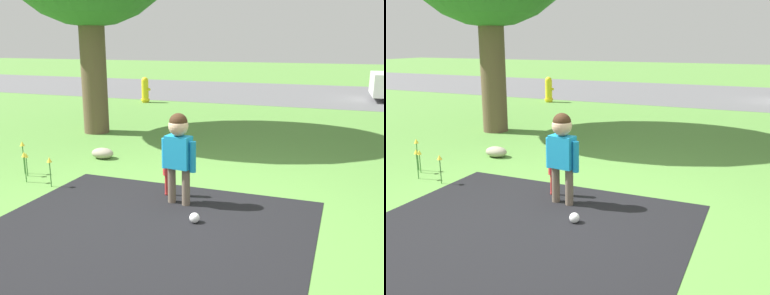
# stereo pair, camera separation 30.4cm
# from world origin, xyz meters

# --- Properties ---
(ground_plane) EXTENTS (60.00, 60.00, 0.00)m
(ground_plane) POSITION_xyz_m (0.00, 0.00, 0.00)
(ground_plane) COLOR #518438
(street_strip) EXTENTS (40.00, 6.00, 0.01)m
(street_strip) POSITION_xyz_m (0.00, 10.63, 0.00)
(street_strip) COLOR #59595B
(street_strip) RESTS_ON ground
(child) EXTENTS (0.39, 0.21, 0.96)m
(child) POSITION_xyz_m (-0.05, 0.46, 0.62)
(child) COLOR #6B5B4C
(child) RESTS_ON ground
(baseball_bat) EXTENTS (0.07, 0.07, 0.56)m
(baseball_bat) POSITION_xyz_m (-0.27, 0.65, 0.36)
(baseball_bat) COLOR red
(baseball_bat) RESTS_ON ground
(sports_ball) EXTENTS (0.10, 0.10, 0.10)m
(sports_ball) POSITION_xyz_m (0.27, 0.06, 0.05)
(sports_ball) COLOR white
(sports_ball) RESTS_ON ground
(fire_hydrant) EXTENTS (0.27, 0.24, 0.69)m
(fire_hydrant) POSITION_xyz_m (-3.71, 7.15, 0.34)
(fire_hydrant) COLOR yellow
(fire_hydrant) RESTS_ON ground
(flower_bed) EXTENTS (0.71, 0.37, 0.43)m
(flower_bed) POSITION_xyz_m (-2.05, 0.59, 0.31)
(flower_bed) COLOR #38702D
(flower_bed) RESTS_ON ground
(edging_rock) EXTENTS (0.33, 0.23, 0.15)m
(edging_rock) POSITION_xyz_m (-1.75, 1.73, 0.08)
(edging_rock) COLOR #9E937F
(edging_rock) RESTS_ON ground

